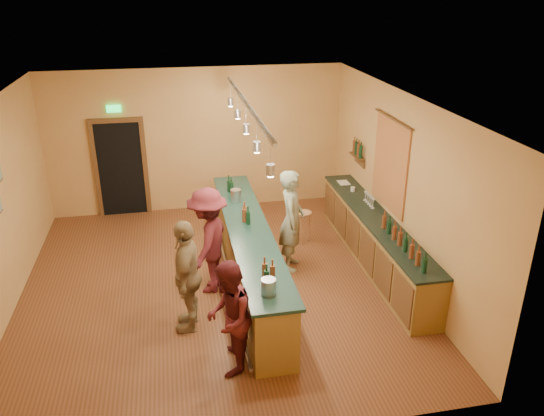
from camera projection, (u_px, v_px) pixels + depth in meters
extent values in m
plane|color=#5A3319|center=(215.00, 284.00, 9.23)|extent=(7.00, 7.00, 0.00)
cube|color=silver|center=(206.00, 101.00, 7.97)|extent=(6.50, 7.00, 0.02)
cube|color=#BE8047|center=(197.00, 141.00, 11.75)|extent=(6.50, 0.02, 3.20)
cube|color=#BE8047|center=(242.00, 326.00, 5.44)|extent=(6.50, 0.02, 3.20)
cube|color=#BE8047|center=(399.00, 186.00, 9.17)|extent=(0.02, 7.00, 3.20)
cube|color=black|center=(121.00, 169.00, 11.65)|extent=(0.95, 0.06, 2.10)
cube|color=#522E18|center=(96.00, 171.00, 11.54)|extent=(0.10, 0.08, 2.10)
cube|color=#522E18|center=(145.00, 168.00, 11.73)|extent=(0.10, 0.08, 2.10)
cube|color=#522E18|center=(115.00, 120.00, 11.20)|extent=(1.15, 0.08, 0.10)
cube|color=#19E54C|center=(114.00, 109.00, 11.09)|extent=(0.30, 0.04, 0.15)
cube|color=maroon|center=(390.00, 165.00, 9.43)|extent=(0.03, 1.40, 1.60)
cube|color=#522E18|center=(357.00, 156.00, 10.89)|extent=(0.16, 0.55, 0.03)
cube|color=#522E18|center=(360.00, 160.00, 10.94)|extent=(0.03, 0.55, 0.18)
cube|color=olive|center=(374.00, 241.00, 9.76)|extent=(0.55, 4.50, 0.90)
cube|color=black|center=(376.00, 218.00, 9.57)|extent=(0.60, 4.55, 0.04)
cylinder|color=silver|center=(353.00, 189.00, 10.72)|extent=(0.09, 0.09, 0.09)
cube|color=silver|center=(344.00, 183.00, 11.18)|extent=(0.22, 0.30, 0.01)
cube|color=olive|center=(249.00, 256.00, 9.14)|extent=(0.60, 5.00, 1.00)
cube|color=#17322B|center=(248.00, 228.00, 8.93)|extent=(0.70, 5.10, 0.05)
cylinder|color=silver|center=(229.00, 275.00, 9.21)|extent=(0.05, 5.00, 0.05)
cylinder|color=silver|center=(268.00, 287.00, 6.97)|extent=(0.20, 0.20, 0.22)
cylinder|color=silver|center=(236.00, 195.00, 9.95)|extent=(0.20, 0.20, 0.22)
cube|color=silver|center=(246.00, 103.00, 8.09)|extent=(0.06, 4.60, 0.05)
cylinder|color=silver|center=(271.00, 154.00, 6.37)|extent=(0.01, 0.01, 0.35)
cylinder|color=#A5A5AD|center=(271.00, 170.00, 6.45)|extent=(0.11, 0.11, 0.14)
cylinder|color=#FFEABF|center=(271.00, 176.00, 6.48)|extent=(0.08, 0.08, 0.02)
cylinder|color=silver|center=(257.00, 132.00, 7.27)|extent=(0.01, 0.01, 0.35)
cylinder|color=#A5A5AD|center=(257.00, 147.00, 7.35)|extent=(0.11, 0.11, 0.14)
cylinder|color=#FFEABF|center=(257.00, 152.00, 7.38)|extent=(0.08, 0.08, 0.02)
cylinder|color=silver|center=(246.00, 116.00, 8.17)|extent=(0.01, 0.01, 0.35)
cylinder|color=#A5A5AD|center=(246.00, 128.00, 8.25)|extent=(0.11, 0.11, 0.14)
cylinder|color=#FFEABF|center=(246.00, 133.00, 8.28)|extent=(0.08, 0.08, 0.02)
cylinder|color=silver|center=(237.00, 102.00, 9.07)|extent=(0.01, 0.01, 0.35)
cylinder|color=#A5A5AD|center=(238.00, 114.00, 9.15)|extent=(0.11, 0.11, 0.14)
cylinder|color=#FFEABF|center=(238.00, 118.00, 9.18)|extent=(0.08, 0.08, 0.02)
cylinder|color=silver|center=(230.00, 91.00, 9.97)|extent=(0.01, 0.01, 0.35)
cylinder|color=#A5A5AD|center=(231.00, 102.00, 10.05)|extent=(0.11, 0.11, 0.14)
cylinder|color=#FFEABF|center=(231.00, 106.00, 10.08)|extent=(0.08, 0.08, 0.02)
imported|color=gray|center=(292.00, 220.00, 9.44)|extent=(0.62, 0.78, 1.88)
imported|color=#59191E|center=(229.00, 318.00, 6.93)|extent=(0.77, 0.90, 1.61)
imported|color=#997A51|center=(187.00, 275.00, 7.78)|extent=(0.61, 1.10, 1.77)
imported|color=#59191E|center=(209.00, 241.00, 8.75)|extent=(1.09, 1.35, 1.83)
cylinder|color=#A7734B|center=(304.00, 213.00, 10.49)|extent=(0.32, 0.32, 0.04)
cylinder|color=#A7734B|center=(309.00, 227.00, 10.64)|extent=(0.04, 0.04, 0.61)
cylinder|color=#A7734B|center=(299.00, 226.00, 10.71)|extent=(0.04, 0.04, 0.61)
cylinder|color=#A7734B|center=(302.00, 230.00, 10.52)|extent=(0.04, 0.04, 0.61)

